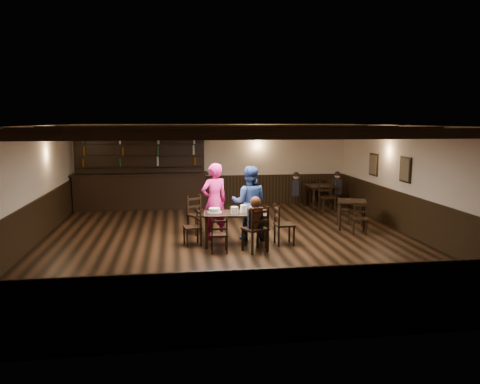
{
  "coord_description": "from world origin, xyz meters",
  "views": [
    {
      "loc": [
        -1.27,
        -10.47,
        2.82
      ],
      "look_at": [
        0.23,
        0.2,
        1.17
      ],
      "focal_mm": 35.0,
      "sensor_mm": 36.0,
      "label": 1
    }
  ],
  "objects": [
    {
      "name": "chair_far_pushed",
      "position": [
        -0.75,
        1.08,
        0.56
      ],
      "size": [
        0.6,
        0.6,
        0.96
      ],
      "color": "black",
      "rests_on": "ground"
    },
    {
      "name": "cake",
      "position": [
        -0.39,
        -0.07,
        0.8
      ],
      "size": [
        0.32,
        0.32,
        0.1
      ],
      "color": "white",
      "rests_on": "dining_table"
    },
    {
      "name": "menu_red",
      "position": [
        0.55,
        -0.34,
        0.75
      ],
      "size": [
        0.33,
        0.26,
        0.0
      ],
      "primitive_type": "cube",
      "rotation": [
        0.0,
        0.0,
        -0.2
      ],
      "color": "maroon",
      "rests_on": "dining_table"
    },
    {
      "name": "drink_glass",
      "position": [
        0.45,
        -0.1,
        0.81
      ],
      "size": [
        0.08,
        0.08,
        0.12
      ],
      "primitive_type": "cylinder",
      "color": "silver",
      "rests_on": "dining_table"
    },
    {
      "name": "menu_blue",
      "position": [
        0.7,
        -0.12,
        0.75
      ],
      "size": [
        0.31,
        0.28,
        0.0
      ],
      "primitive_type": "cube",
      "rotation": [
        0.0,
        0.0,
        -0.48
      ],
      "color": "#0E1546",
      "rests_on": "dining_table"
    },
    {
      "name": "bar_counter",
      "position": [
        -2.36,
        4.72,
        0.73
      ],
      "size": [
        4.32,
        0.7,
        2.2
      ],
      "color": "black",
      "rests_on": "ground"
    },
    {
      "name": "back_table_a",
      "position": [
        3.31,
        1.04,
        0.64
      ],
      "size": [
        0.92,
        0.92,
        0.75
      ],
      "color": "black",
      "rests_on": "ground"
    },
    {
      "name": "ground",
      "position": [
        0.0,
        0.0,
        0.0
      ],
      "size": [
        10.0,
        10.0,
        0.0
      ],
      "primitive_type": "plane",
      "color": "black",
      "rests_on": "ground"
    },
    {
      "name": "room_shell",
      "position": [
        0.01,
        0.04,
        1.75
      ],
      "size": [
        9.02,
        10.02,
        2.71
      ],
      "color": "beige",
      "rests_on": "ground"
    },
    {
      "name": "plate_stack_a",
      "position": [
        0.04,
        -0.28,
        0.83
      ],
      "size": [
        0.17,
        0.17,
        0.16
      ],
      "primitive_type": "cylinder",
      "color": "white",
      "rests_on": "dining_table"
    },
    {
      "name": "back_table_b",
      "position": [
        3.38,
        3.97,
        0.65
      ],
      "size": [
        0.95,
        0.95,
        0.75
      ],
      "color": "black",
      "rests_on": "ground"
    },
    {
      "name": "bg_patron_left",
      "position": [
        2.52,
        3.77,
        0.84
      ],
      "size": [
        0.32,
        0.41,
        0.74
      ],
      "color": "black",
      "rests_on": "ground"
    },
    {
      "name": "seated_person",
      "position": [
        0.43,
        -0.78,
        0.81
      ],
      "size": [
        0.32,
        0.48,
        0.78
      ],
      "color": "black",
      "rests_on": "ground"
    },
    {
      "name": "bg_patron_right",
      "position": [
        3.93,
        3.9,
        0.83
      ],
      "size": [
        0.26,
        0.38,
        0.73
      ],
      "color": "black",
      "rests_on": "ground"
    },
    {
      "name": "man_blue",
      "position": [
        0.48,
        0.35,
        0.88
      ],
      "size": [
        0.98,
        0.83,
        1.76
      ],
      "primitive_type": "imported",
      "rotation": [
        0.0,
        0.0,
        2.93
      ],
      "color": "navy",
      "rests_on": "ground"
    },
    {
      "name": "chair_end_left",
      "position": [
        -0.83,
        -0.03,
        0.49
      ],
      "size": [
        0.44,
        0.45,
        0.84
      ],
      "color": "black",
      "rests_on": "ground"
    },
    {
      "name": "tea_light",
      "position": [
        0.09,
        -0.11,
        0.78
      ],
      "size": [
        0.05,
        0.05,
        0.06
      ],
      "color": "#A5A8AD",
      "rests_on": "dining_table"
    },
    {
      "name": "woman_pink",
      "position": [
        -0.35,
        0.46,
        0.91
      ],
      "size": [
        0.78,
        0.66,
        1.82
      ],
      "primitive_type": "imported",
      "rotation": [
        0.0,
        0.0,
        3.54
      ],
      "color": "#DC158F",
      "rests_on": "ground"
    },
    {
      "name": "pepper_shaker",
      "position": [
        0.49,
        -0.3,
        0.79
      ],
      "size": [
        0.03,
        0.03,
        0.08
      ],
      "primitive_type": "cylinder",
      "color": "#A5A8AD",
      "rests_on": "dining_table"
    },
    {
      "name": "dining_table",
      "position": [
        0.09,
        -0.19,
        0.66
      ],
      "size": [
        1.5,
        0.84,
        0.75
      ],
      "color": "black",
      "rests_on": "ground"
    },
    {
      "name": "chair_near_right",
      "position": [
        0.47,
        -0.84,
        0.58
      ],
      "size": [
        0.61,
        0.6,
        1.0
      ],
      "color": "black",
      "rests_on": "ground"
    },
    {
      "name": "salt_shaker",
      "position": [
        0.44,
        -0.29,
        0.8
      ],
      "size": [
        0.04,
        0.04,
        0.1
      ],
      "primitive_type": "cylinder",
      "color": "silver",
      "rests_on": "dining_table"
    },
    {
      "name": "chair_near_left",
      "position": [
        -0.36,
        -0.8,
        0.46
      ],
      "size": [
        0.38,
        0.36,
        0.79
      ],
      "color": "black",
      "rests_on": "ground"
    },
    {
      "name": "chair_end_right",
      "position": [
        1.11,
        -0.29,
        0.54
      ],
      "size": [
        0.43,
        0.45,
        0.93
      ],
      "color": "black",
      "rests_on": "ground"
    },
    {
      "name": "plate_stack_b",
      "position": [
        0.26,
        -0.19,
        0.84
      ],
      "size": [
        0.15,
        0.15,
        0.18
      ],
      "primitive_type": "cylinder",
      "color": "white",
      "rests_on": "dining_table"
    }
  ]
}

